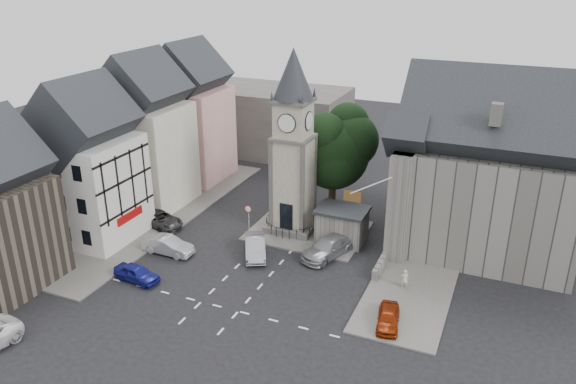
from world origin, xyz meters
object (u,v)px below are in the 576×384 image
at_px(stone_shelter, 342,225).
at_px(car_west_blue, 137,273).
at_px(pedestrian, 405,279).
at_px(clock_tower, 293,144).
at_px(car_east_red, 388,318).

relative_size(stone_shelter, car_west_blue, 1.13).
bearing_deg(pedestrian, stone_shelter, -59.39).
height_order(clock_tower, pedestrian, clock_tower).
distance_m(car_west_blue, car_east_red, 19.10).
bearing_deg(car_west_blue, clock_tower, -24.06).
xyz_separation_m(clock_tower, car_west_blue, (-7.50, -12.92, -7.47)).
height_order(stone_shelter, car_east_red, stone_shelter).
bearing_deg(car_east_red, pedestrian, 80.06).
distance_m(car_west_blue, pedestrian, 20.22).
relative_size(clock_tower, pedestrian, 10.12).
height_order(car_west_blue, pedestrian, pedestrian).
height_order(stone_shelter, car_west_blue, stone_shelter).
bearing_deg(clock_tower, car_west_blue, -120.14).
height_order(car_west_blue, car_east_red, car_west_blue).
bearing_deg(car_east_red, car_west_blue, 175.85).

